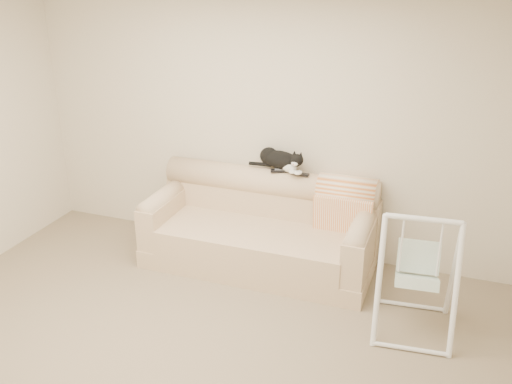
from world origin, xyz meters
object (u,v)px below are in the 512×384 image
baby_swing (417,274)px  remote_a (280,171)px  remote_b (300,174)px  tuxedo_cat (280,160)px  sofa (261,230)px

baby_swing → remote_a: bearing=149.6°
remote_b → baby_swing: size_ratio=0.17×
tuxedo_cat → sofa: bearing=-112.1°
sofa → remote_a: 0.61m
remote_a → tuxedo_cat: 0.11m
sofa → tuxedo_cat: tuxedo_cat is taller
remote_b → tuxedo_cat: bearing=166.0°
remote_b → remote_a: bearing=176.3°
sofa → tuxedo_cat: size_ratio=3.79×
sofa → tuxedo_cat: (0.10, 0.26, 0.66)m
sofa → remote_b: remote_b is taller
remote_b → baby_swing: 1.51m
sofa → baby_swing: baby_swing is taller
remote_b → tuxedo_cat: (-0.22, 0.05, 0.10)m
sofa → remote_a: (0.11, 0.22, 0.56)m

